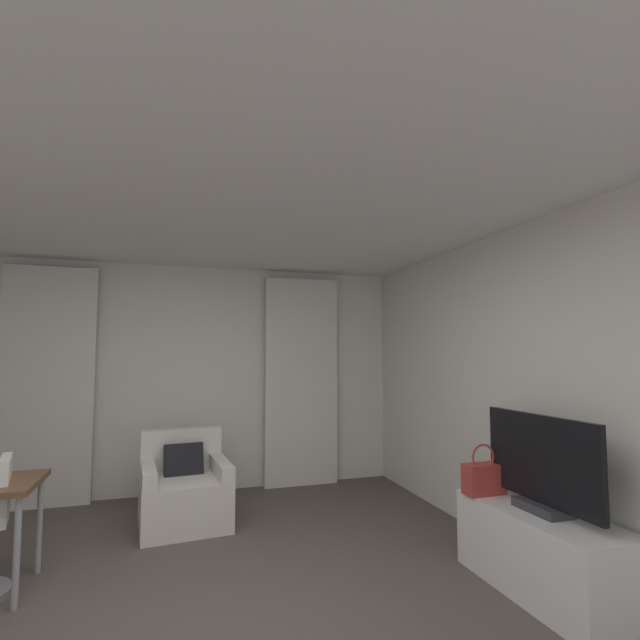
{
  "coord_description": "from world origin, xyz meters",
  "views": [
    {
      "loc": [
        -0.11,
        -2.59,
        1.57
      ],
      "look_at": [
        1.08,
        1.22,
        1.87
      ],
      "focal_mm": 25.98,
      "sensor_mm": 36.0,
      "label": 1
    }
  ],
  "objects_px": {
    "handbag_primary": "(484,478)",
    "tv_console": "(542,552)",
    "tv_flatscreen": "(541,466)",
    "armchair": "(184,492)"
  },
  "relations": [
    {
      "from": "tv_flatscreen",
      "to": "handbag_primary",
      "type": "distance_m",
      "value": 0.49
    },
    {
      "from": "tv_flatscreen",
      "to": "handbag_primary",
      "type": "bearing_deg",
      "value": 104.88
    },
    {
      "from": "tv_flatscreen",
      "to": "tv_console",
      "type": "bearing_deg",
      "value": 90.0
    },
    {
      "from": "armchair",
      "to": "tv_flatscreen",
      "type": "xyz_separation_m",
      "value": [
        2.23,
        -2.04,
        0.54
      ]
    },
    {
      "from": "tv_console",
      "to": "tv_flatscreen",
      "type": "relative_size",
      "value": 1.22
    },
    {
      "from": "tv_flatscreen",
      "to": "handbag_primary",
      "type": "relative_size",
      "value": 2.64
    },
    {
      "from": "armchair",
      "to": "handbag_primary",
      "type": "distance_m",
      "value": 2.67
    },
    {
      "from": "armchair",
      "to": "tv_console",
      "type": "distance_m",
      "value": 3.01
    },
    {
      "from": "tv_flatscreen",
      "to": "handbag_primary",
      "type": "xyz_separation_m",
      "value": [
        -0.12,
        0.45,
        -0.18
      ]
    },
    {
      "from": "handbag_primary",
      "to": "tv_console",
      "type": "bearing_deg",
      "value": -74.47
    }
  ]
}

